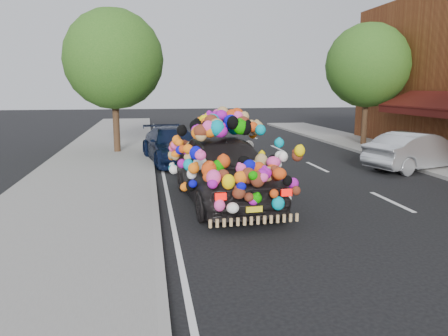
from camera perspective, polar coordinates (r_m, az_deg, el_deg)
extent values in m
plane|color=black|center=(10.58, 3.95, -5.28)|extent=(100.00, 100.00, 0.00)
cube|color=gray|center=(10.44, -19.75, -5.78)|extent=(4.00, 60.00, 0.12)
cube|color=gray|center=(10.27, -8.93, -5.50)|extent=(0.15, 60.00, 0.13)
cube|color=#49110D|center=(19.42, 25.43, 7.96)|extent=(1.62, 5.20, 0.75)
cube|color=#49110D|center=(19.02, 23.47, 6.86)|extent=(0.06, 5.20, 0.35)
cylinder|color=#332114|center=(19.48, -13.90, 5.76)|extent=(0.28, 0.28, 2.73)
sphere|color=#184A13|center=(19.46, -14.25, 13.60)|extent=(4.20, 4.20, 4.20)
cylinder|color=#332114|center=(22.52, 17.89, 6.05)|extent=(0.28, 0.28, 2.64)
sphere|color=#184A13|center=(22.49, 18.26, 12.61)|extent=(4.00, 4.00, 4.00)
imported|color=black|center=(11.04, 0.00, -0.05)|extent=(2.34, 5.13, 1.70)
cube|color=red|center=(8.51, -0.43, -3.75)|extent=(0.22, 0.07, 0.14)
cube|color=red|center=(8.92, 8.17, -3.20)|extent=(0.22, 0.07, 0.14)
cube|color=yellow|center=(8.76, 3.97, -5.40)|extent=(0.34, 0.06, 0.12)
imported|color=black|center=(16.96, -6.71, 2.99)|extent=(2.58, 4.88, 1.35)
imported|color=#A8ABB0|center=(16.77, 23.98, 2.03)|extent=(4.28, 2.56, 1.33)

